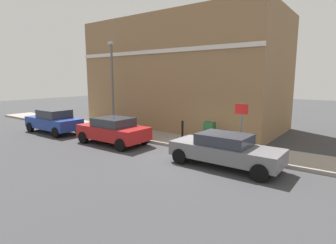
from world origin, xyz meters
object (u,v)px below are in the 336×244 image
Objects in this scene: street_sign at (241,121)px; lamppost at (112,82)px; car_red at (113,130)px; utility_cabinet at (209,133)px; bollard_near_cabinet at (182,129)px; car_grey at (225,150)px; car_blue at (54,121)px.

lamppost is at bearing 84.46° from street_sign.
utility_cabinet is (2.63, -4.42, -0.08)m from car_red.
bollard_near_cabinet is at bearing -135.00° from car_red.
utility_cabinet is 1.75m from bollard_near_cabinet.
lamppost reaches higher than car_red.
car_red reaches higher than bollard_near_cabinet.
car_grey is 3.32m from utility_cabinet.
car_red is 0.96× the size of car_blue.
lamppost reaches higher than utility_cabinet.
car_blue is 4.01× the size of bollard_near_cabinet.
car_blue is at bearing 1.71° from car_red.
car_red is 5.15m from utility_cabinet.
utility_cabinet is at bearing -88.61° from lamppost.
car_red reaches higher than utility_cabinet.
car_red is 4.43m from lamppost.
lamppost is (2.46, 2.66, 2.55)m from car_red.
street_sign is (-1.16, -3.84, 0.96)m from bollard_near_cabinet.
car_red is (-0.03, 6.49, 0.05)m from car_grey.
car_grey is 1.81m from street_sign.
street_sign is 0.40× the size of lamppost.
street_sign is (1.57, -6.52, 0.90)m from car_red.
car_grey is 4.67m from bollard_near_cabinet.
lamppost is at bearing -14.24° from car_grey.
car_blue reaches higher than bollard_near_cabinet.
street_sign is 9.37m from lamppost.
utility_cabinet is at bearing -149.82° from car_red.
bollard_near_cabinet is (0.10, 1.75, 0.02)m from utility_cabinet.
car_grey is at bearing -178.70° from car_blue.
street_sign is at bearing -167.05° from car_red.
utility_cabinet is (2.85, -9.82, -0.10)m from car_blue.
car_blue is (-0.25, 11.89, 0.08)m from car_grey.
utility_cabinet is 1.11× the size of bollard_near_cabinet.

